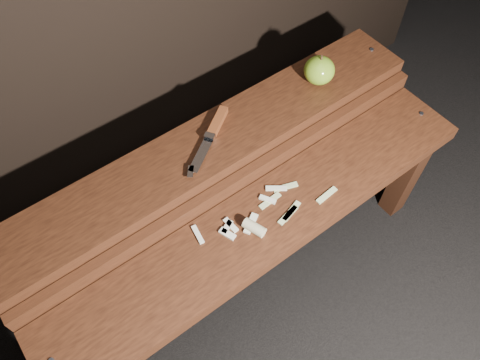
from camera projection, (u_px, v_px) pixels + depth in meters
ground at (251, 271)px, 1.51m from camera, size 60.00×60.00×0.00m
bench_front_tier at (269, 233)px, 1.19m from camera, size 1.20×0.20×0.42m
bench_rear_tier at (216, 161)px, 1.24m from camera, size 1.20×0.21×0.50m
apple at (319, 70)px, 1.25m from camera, size 0.08×0.08×0.09m
knife at (213, 130)px, 1.17m from camera, size 0.20×0.14×0.02m
apple_scraps at (259, 219)px, 1.12m from camera, size 0.36×0.14×0.03m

